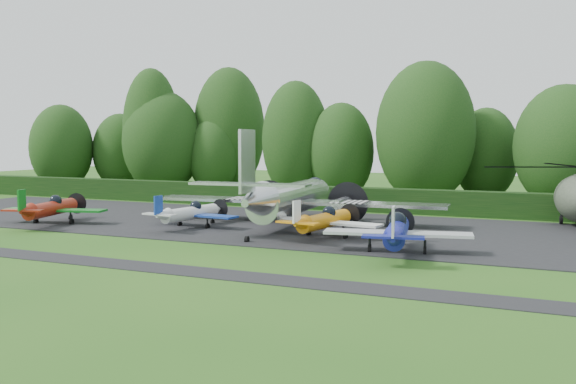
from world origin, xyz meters
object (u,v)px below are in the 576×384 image
at_px(transport_plane, 290,198).
at_px(light_plane_white, 191,213).
at_px(light_plane_orange, 325,220).
at_px(light_plane_blue, 397,231).
at_px(light_plane_red, 51,208).

height_order(transport_plane, light_plane_white, transport_plane).
bearing_deg(light_plane_orange, light_plane_blue, -41.22).
relative_size(light_plane_white, light_plane_orange, 0.95).
bearing_deg(transport_plane, light_plane_orange, -40.66).
relative_size(transport_plane, light_plane_red, 2.76).
relative_size(light_plane_red, light_plane_orange, 1.07).
relative_size(light_plane_white, light_plane_blue, 0.84).
distance_m(light_plane_red, light_plane_orange, 20.07).
xyz_separation_m(light_plane_red, light_plane_blue, (25.45, -1.43, 0.07)).
height_order(light_plane_red, light_plane_orange, light_plane_red).
relative_size(light_plane_red, light_plane_white, 1.13).
relative_size(light_plane_orange, light_plane_blue, 0.88).
bearing_deg(light_plane_blue, light_plane_white, 177.06).
xyz_separation_m(transport_plane, light_plane_red, (-15.65, -6.66, -0.74)).
bearing_deg(light_plane_white, light_plane_red, -172.03).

